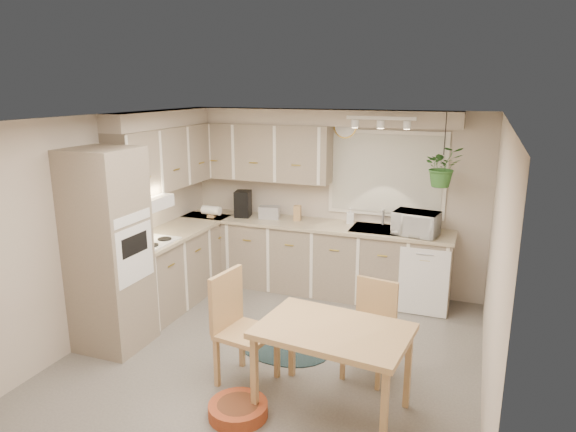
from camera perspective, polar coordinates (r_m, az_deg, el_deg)
The scene contains 35 objects.
floor at distance 5.47m, azimuth -1.50°, elevation -15.18°, with size 4.20×4.20×0.00m, color slate.
ceiling at distance 4.77m, azimuth -1.69°, elevation 10.82°, with size 4.20×4.20×0.00m, color white.
wall_back at distance 6.91m, azimuth 5.01°, elevation 1.78°, with size 4.00×0.04×2.40m, color #BFB09E.
wall_front at distance 3.28m, azimuth -15.98°, elevation -13.21°, with size 4.00×0.04×2.40m, color #BFB09E.
wall_left at distance 6.01m, azimuth -19.53°, elevation -0.90°, with size 0.04×4.20×2.40m, color #BFB09E.
wall_right at distance 4.65m, azimuth 21.98°, elevation -5.45°, with size 0.04×4.20×2.40m, color #BFB09E.
base_cab_left at distance 6.72m, azimuth -12.25°, elevation -5.52°, with size 0.60×1.85×0.90m, color gray.
base_cab_back at distance 6.89m, azimuth 2.59°, elevation -4.69°, with size 3.60×0.60×0.90m, color gray.
counter_left at distance 6.57m, azimuth -12.39°, elevation -1.67°, with size 0.64×1.89×0.04m, color tan.
counter_back at distance 6.75m, azimuth 2.61°, elevation -0.94°, with size 3.64×0.64×0.04m, color tan.
oven_stack at distance 5.57m, azimuth -19.30°, elevation -3.64°, with size 0.65×0.65×2.10m, color gray.
wall_oven_face at distance 5.38m, azimuth -16.66°, elevation -4.07°, with size 0.02×0.56×0.58m, color white.
upper_cab_left at distance 6.57m, azimuth -13.21°, elevation 6.35°, with size 0.35×2.00×0.75m, color gray.
upper_cab_back at distance 6.98m, azimuth -3.26°, elevation 7.14°, with size 2.00×0.35×0.75m, color gray.
soffit_left at distance 6.54m, azimuth -13.63°, elevation 10.47°, with size 0.30×2.00×0.20m, color #BFB09E.
soffit_back at distance 6.68m, azimuth 3.18°, elevation 10.91°, with size 3.60×0.30×0.20m, color #BFB09E.
cooktop at distance 6.11m, azimuth -15.24°, elevation -2.82°, with size 0.52×0.58×0.02m, color white.
range_hood at distance 6.01m, azimuth -15.67°, elevation 1.36°, with size 0.40×0.60×0.14m, color white.
window_blinds at distance 6.66m, azimuth 10.84°, elevation 4.61°, with size 1.40×0.02×1.00m, color beige.
window_frame at distance 6.67m, azimuth 10.86°, elevation 4.62°, with size 1.50×0.02×1.10m, color silver.
sink at distance 6.55m, azimuth 10.14°, elevation -1.80°, with size 0.70×0.48×0.10m, color #B2B4BA.
dishwasher_front at distance 6.33m, azimuth 14.80°, elevation -7.16°, with size 0.58×0.01×0.83m, color white.
track_light_bar at distance 6.07m, azimuth 10.28°, elevation 10.67°, with size 0.80×0.04×0.04m, color white.
wall_clock at distance 6.70m, azimuth 6.38°, elevation 9.83°, with size 0.30×0.30×0.03m, color gold.
dining_table at distance 4.48m, azimuth 4.95°, elevation -16.70°, with size 1.22×0.81×0.77m, color tan.
chair_left at distance 4.81m, azimuth -4.60°, elevation -12.52°, with size 0.49×0.49×1.05m, color tan.
chair_back at distance 4.97m, azimuth 8.91°, elevation -12.56°, with size 0.43×0.43×0.91m, color tan.
braided_rug at distance 5.69m, azimuth -0.73°, elevation -13.86°, with size 1.18×0.88×0.01m, color black.
pet_bed at distance 4.60m, azimuth -5.57°, elevation -20.64°, with size 0.50×0.50×0.12m, color #A23E20.
microwave at distance 6.34m, azimuth 14.04°, elevation -0.53°, with size 0.52×0.29×0.35m, color white.
soap_bottle at distance 6.75m, azimuth 6.92°, elevation -0.43°, with size 0.09×0.21×0.10m, color white.
hanging_plant at distance 6.19m, azimuth 16.79°, elevation 4.81°, with size 0.43×0.47×0.37m, color #326A2A.
coffee_maker at distance 7.07m, azimuth -5.02°, elevation 1.37°, with size 0.20×0.24×0.36m, color black.
toaster at distance 6.95m, azimuth -2.08°, elevation 0.41°, with size 0.27×0.16×0.17m, color #B2B4BA.
knife_block at distance 6.84m, azimuth 1.05°, elevation 0.34°, with size 0.09×0.09×0.20m, color tan.
Camera 1 is at (1.81, -4.40, 2.68)m, focal length 32.00 mm.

